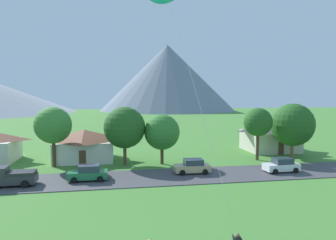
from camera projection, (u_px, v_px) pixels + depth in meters
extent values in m
cube|color=#424247|center=(158.00, 177.00, 35.03)|extent=(160.00, 7.23, 0.08)
cone|color=slate|center=(167.00, 78.00, 183.94)|extent=(79.72, 79.72, 38.95)
cube|color=silver|center=(85.00, 150.00, 44.17)|extent=(8.03, 6.69, 2.85)
pyramid|color=brown|center=(84.00, 135.00, 43.99)|extent=(8.67, 7.23, 1.57)
cube|color=brown|center=(82.00, 158.00, 40.90)|extent=(0.90, 0.06, 2.00)
cube|color=beige|center=(270.00, 141.00, 51.79)|extent=(7.80, 7.20, 3.30)
pyramid|color=#474247|center=(270.00, 126.00, 51.58)|extent=(8.42, 7.78, 1.82)
cube|color=brown|center=(281.00, 148.00, 48.29)|extent=(0.90, 0.06, 2.00)
cylinder|color=brown|center=(125.00, 154.00, 41.27)|extent=(0.44, 0.44, 2.96)
sphere|color=#23561E|center=(125.00, 127.00, 40.98)|extent=(5.55, 5.55, 5.55)
cylinder|color=#4C3823|center=(162.00, 155.00, 41.78)|extent=(0.44, 0.44, 2.57)
sphere|color=#33752D|center=(162.00, 132.00, 41.53)|extent=(4.81, 4.81, 4.81)
cylinder|color=#4C3823|center=(54.00, 153.00, 39.99)|extent=(0.44, 0.44, 3.69)
sphere|color=#3D7F33|center=(53.00, 125.00, 39.69)|extent=(4.74, 4.74, 4.74)
cylinder|color=#4C3823|center=(257.00, 146.00, 44.26)|extent=(0.44, 0.44, 3.96)
sphere|color=#23561E|center=(258.00, 122.00, 43.97)|extent=(4.08, 4.08, 4.08)
cylinder|color=brown|center=(292.00, 149.00, 45.77)|extent=(0.44, 0.44, 2.60)
sphere|color=#23561E|center=(293.00, 125.00, 45.47)|extent=(6.31, 6.31, 6.31)
cube|color=white|center=(281.00, 167.00, 37.30)|extent=(4.28, 1.98, 0.80)
cube|color=#2D3847|center=(283.00, 161.00, 37.28)|extent=(2.27, 1.68, 0.68)
cylinder|color=black|center=(275.00, 171.00, 36.14)|extent=(0.65, 0.27, 0.64)
cylinder|color=black|center=(267.00, 168.00, 37.93)|extent=(0.65, 0.27, 0.64)
cylinder|color=black|center=(296.00, 170.00, 36.72)|extent=(0.65, 0.27, 0.64)
cylinder|color=black|center=(287.00, 167.00, 38.51)|extent=(0.65, 0.27, 0.64)
cube|color=tan|center=(192.00, 168.00, 36.66)|extent=(4.25, 1.92, 0.80)
cube|color=#2D3847|center=(193.00, 162.00, 36.62)|extent=(2.24, 1.64, 0.68)
cylinder|color=black|center=(183.00, 173.00, 35.58)|extent=(0.65, 0.26, 0.64)
cylinder|color=black|center=(180.00, 169.00, 37.39)|extent=(0.65, 0.26, 0.64)
cylinder|color=black|center=(205.00, 172.00, 35.97)|extent=(0.65, 0.26, 0.64)
cylinder|color=black|center=(201.00, 168.00, 37.78)|extent=(0.65, 0.26, 0.64)
cube|color=#237042|center=(88.00, 175.00, 33.57)|extent=(4.22, 1.85, 0.80)
cube|color=#2D3847|center=(89.00, 168.00, 33.53)|extent=(2.22, 1.61, 0.68)
cylinder|color=black|center=(74.00, 180.00, 32.47)|extent=(0.64, 0.25, 0.64)
cylinder|color=black|center=(76.00, 176.00, 34.28)|extent=(0.64, 0.25, 0.64)
cylinder|color=black|center=(100.00, 179.00, 32.90)|extent=(0.64, 0.25, 0.64)
cylinder|color=black|center=(101.00, 175.00, 34.71)|extent=(0.64, 0.25, 0.64)
cube|color=#333338|center=(10.00, 179.00, 31.53)|extent=(5.24, 2.10, 0.84)
cube|color=#28282C|center=(21.00, 173.00, 31.70)|extent=(2.74, 2.01, 0.36)
cylinder|color=black|center=(25.00, 184.00, 30.88)|extent=(0.77, 0.30, 0.76)
cylinder|color=black|center=(30.00, 179.00, 32.87)|extent=(0.77, 0.30, 0.76)
sphere|color=brown|center=(238.00, 235.00, 17.21)|extent=(0.21, 0.21, 0.21)
cylinder|color=black|center=(234.00, 239.00, 17.25)|extent=(0.18, 0.55, 0.37)
cylinder|color=black|center=(241.00, 239.00, 17.33)|extent=(0.18, 0.55, 0.37)
cylinder|color=silver|center=(198.00, 100.00, 18.80)|extent=(3.32, 5.09, 15.04)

